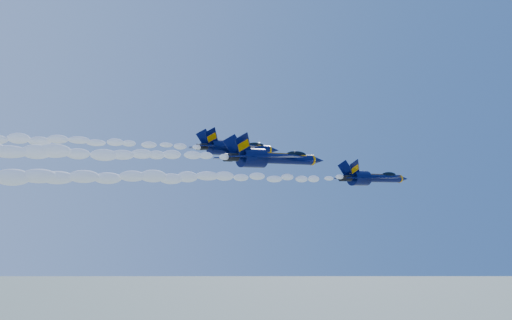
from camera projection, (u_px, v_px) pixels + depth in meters
jet_lead at (372, 178)px, 95.01m from camera, size 16.03×13.15×5.96m
smoke_trail_jet_lead at (176, 177)px, 73.10m from camera, size 60.17×2.17×1.95m
jet_second at (272, 158)px, 91.33m from camera, size 19.96×16.38×7.42m
smoke_trail_jet_second at (19, 151)px, 68.42m from camera, size 60.17×2.70×2.43m
jet_third at (236, 148)px, 96.46m from camera, size 16.64×13.65×6.18m
smoke_trail_jet_third at (1, 138)px, 74.40m from camera, size 60.17×2.25×2.03m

